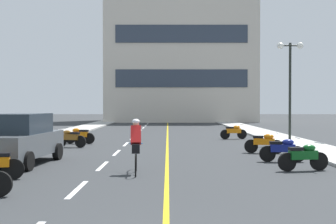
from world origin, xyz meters
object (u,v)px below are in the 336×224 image
at_px(parked_car_near, 19,139).
at_px(street_lamp_mid, 288,70).
at_px(motorcycle_3, 301,156).
at_px(motorcycle_6, 68,138).
at_px(cyclist_rider, 134,145).
at_px(motorcycle_5, 262,143).
at_px(motorcycle_4, 281,149).
at_px(motorcycle_8, 232,132).
at_px(motorcycle_7, 78,135).

bearing_deg(parked_car_near, street_lamp_mid, 34.69).
distance_m(motorcycle_3, motorcycle_6, 11.90).
xyz_separation_m(street_lamp_mid, parked_car_near, (-12.03, -8.33, -3.18)).
relative_size(motorcycle_3, cyclist_rider, 0.96).
xyz_separation_m(parked_car_near, motorcycle_5, (9.47, 3.44, -0.44)).
bearing_deg(street_lamp_mid, motorcycle_5, -117.65).
distance_m(parked_car_near, motorcycle_4, 9.56).
bearing_deg(cyclist_rider, motorcycle_4, 26.00).
relative_size(motorcycle_4, motorcycle_6, 1.03).
distance_m(motorcycle_6, motorcycle_8, 10.27).
height_order(motorcycle_8, cyclist_rider, cyclist_rider).
bearing_deg(cyclist_rider, motorcycle_7, 111.39).
xyz_separation_m(motorcycle_3, cyclist_rider, (-5.36, -0.47, 0.41)).
bearing_deg(street_lamp_mid, motorcycle_3, -103.96).
xyz_separation_m(motorcycle_3, motorcycle_7, (-9.21, 9.36, 0.00)).
bearing_deg(motorcycle_6, motorcycle_7, 88.32).
relative_size(parked_car_near, motorcycle_8, 2.55).
xyz_separation_m(parked_car_near, motorcycle_3, (9.61, -1.43, -0.44)).
bearing_deg(parked_car_near, cyclist_rider, -24.11).
height_order(parked_car_near, motorcycle_3, parked_car_near).
height_order(motorcycle_3, motorcycle_4, same).
bearing_deg(motorcycle_5, street_lamp_mid, 62.35).
relative_size(motorcycle_3, motorcycle_7, 1.00).
xyz_separation_m(motorcycle_4, motorcycle_8, (-0.19, 10.32, 0.00)).
height_order(motorcycle_7, cyclist_rider, cyclist_rider).
bearing_deg(street_lamp_mid, cyclist_rider, -127.27).
xyz_separation_m(street_lamp_mid, motorcycle_3, (-2.42, -9.76, -3.62)).
height_order(parked_car_near, motorcycle_6, parked_car_near).
distance_m(parked_car_near, motorcycle_5, 10.09).
bearing_deg(cyclist_rider, motorcycle_5, 45.64).
relative_size(motorcycle_7, cyclist_rider, 0.95).
height_order(motorcycle_5, motorcycle_8, same).
xyz_separation_m(motorcycle_5, motorcycle_7, (-9.08, 4.48, 0.00)).
height_order(motorcycle_6, motorcycle_7, same).
relative_size(street_lamp_mid, motorcycle_4, 3.22).
xyz_separation_m(motorcycle_3, motorcycle_5, (-0.14, 4.87, 0.00)).
bearing_deg(motorcycle_3, motorcycle_6, 141.16).
xyz_separation_m(motorcycle_3, motorcycle_8, (-0.28, 12.42, 0.00)).
distance_m(motorcycle_4, cyclist_rider, 5.88).
xyz_separation_m(motorcycle_6, cyclist_rider, (3.91, -7.94, 0.41)).
height_order(parked_car_near, cyclist_rider, parked_car_near).
bearing_deg(motorcycle_6, cyclist_rider, -63.79).
bearing_deg(motorcycle_8, motorcycle_3, -88.72).
bearing_deg(motorcycle_3, motorcycle_7, 134.55).
xyz_separation_m(parked_car_near, motorcycle_8, (9.33, 10.99, -0.44)).
bearing_deg(motorcycle_6, street_lamp_mid, 11.10).
height_order(street_lamp_mid, motorcycle_5, street_lamp_mid).
bearing_deg(parked_car_near, motorcycle_4, 4.03).
bearing_deg(motorcycle_4, cyclist_rider, -154.00).
distance_m(parked_car_near, motorcycle_8, 14.43).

